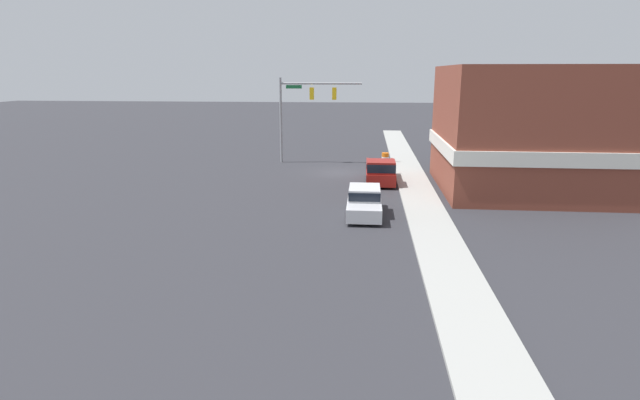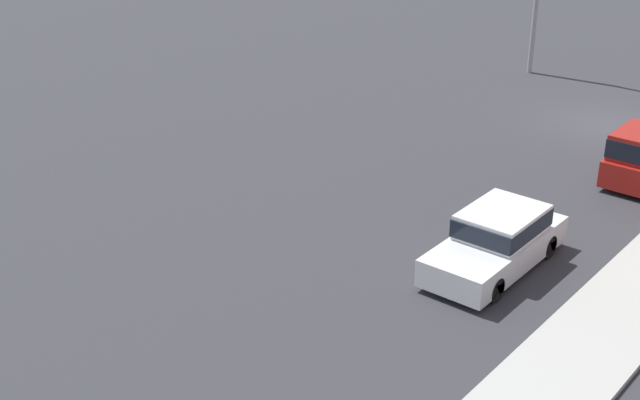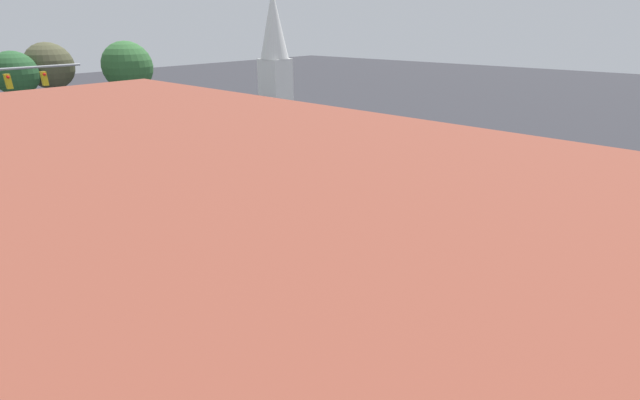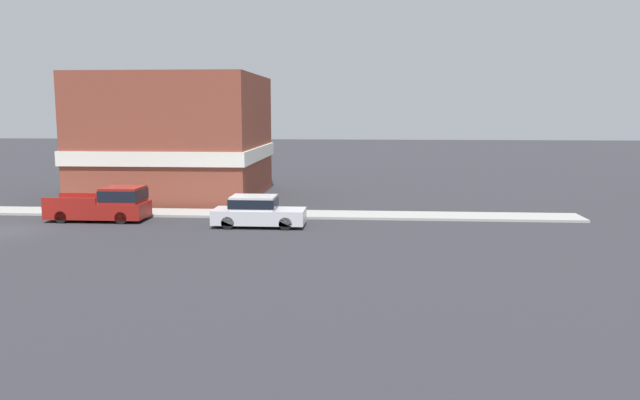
# 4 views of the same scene
# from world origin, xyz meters

# --- Properties ---
(far_signal_assembly) EXTENTS (8.48, 0.49, 7.01)m
(far_signal_assembly) POSITION_xyz_m (-3.09, 39.34, 5.13)
(far_signal_assembly) COLOR gray
(far_signal_assembly) RESTS_ON ground
(car_lead) EXTENTS (1.90, 4.74, 1.61)m
(car_lead) POSITION_xyz_m (-2.14, 12.38, 0.83)
(car_lead) COLOR black
(car_lead) RESTS_ON ground
(car_distant) EXTENTS (1.80, 4.54, 1.45)m
(car_distant) POSITION_xyz_m (-1.64, 48.86, 0.76)
(car_distant) COLOR black
(car_distant) RESTS_ON ground
(pickup_truck_parked) EXTENTS (2.07, 5.31, 1.87)m
(pickup_truck_parked) POSITION_xyz_m (-3.26, 3.92, 0.92)
(pickup_truck_parked) COLOR black
(pickup_truck_parked) RESTS_ON ground
(church_steeple) EXTENTS (3.16, 3.16, 13.18)m
(church_steeple) POSITION_xyz_m (22.81, 37.67, 6.90)
(church_steeple) COLOR white
(church_steeple) RESTS_ON ground
(backdrop_tree_center) EXTENTS (4.12, 4.12, 7.23)m
(backdrop_tree_center) POSITION_xyz_m (1.13, 50.85, 5.14)
(backdrop_tree_center) COLOR #4C3823
(backdrop_tree_center) RESTS_ON ground
(backdrop_tree_right_mid) EXTENTS (4.62, 4.62, 7.89)m
(backdrop_tree_right_mid) POSITION_xyz_m (4.56, 51.73, 5.55)
(backdrop_tree_right_mid) COLOR #4C3823
(backdrop_tree_right_mid) RESTS_ON ground
(backdrop_tree_right_far) EXTENTS (5.34, 5.34, 7.89)m
(backdrop_tree_right_far) POSITION_xyz_m (11.42, 49.14, 5.20)
(backdrop_tree_right_far) COLOR #4C3823
(backdrop_tree_right_far) RESTS_ON ground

